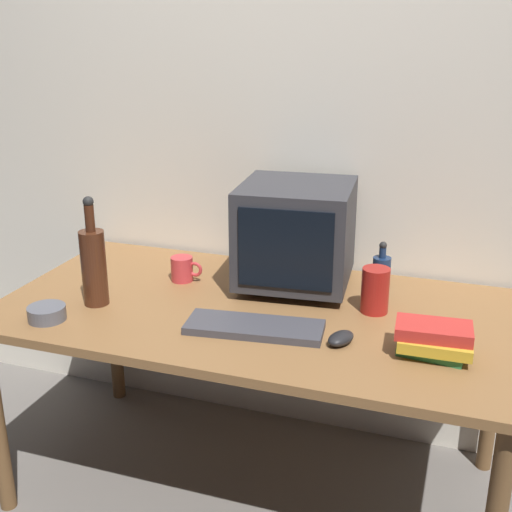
% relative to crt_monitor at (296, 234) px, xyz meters
% --- Properties ---
extents(ground_plane, '(6.00, 6.00, 0.00)m').
position_rel_crt_monitor_xyz_m(ground_plane, '(-0.07, -0.22, -0.91)').
color(ground_plane, slate).
extents(back_wall, '(4.00, 0.08, 2.50)m').
position_rel_crt_monitor_xyz_m(back_wall, '(-0.07, 0.28, 0.34)').
color(back_wall, silver).
rests_on(back_wall, ground).
extents(desk, '(1.70, 0.89, 0.72)m').
position_rel_crt_monitor_xyz_m(desk, '(-0.07, -0.22, -0.27)').
color(desk, olive).
rests_on(desk, ground).
extents(crt_monitor, '(0.41, 0.42, 0.37)m').
position_rel_crt_monitor_xyz_m(crt_monitor, '(0.00, 0.00, 0.00)').
color(crt_monitor, '#333338').
rests_on(crt_monitor, desk).
extents(keyboard, '(0.44, 0.20, 0.02)m').
position_rel_crt_monitor_xyz_m(keyboard, '(-0.02, -0.39, -0.18)').
color(keyboard, '#3F3F47').
rests_on(keyboard, desk).
extents(computer_mouse, '(0.09, 0.12, 0.04)m').
position_rel_crt_monitor_xyz_m(computer_mouse, '(0.25, -0.39, -0.17)').
color(computer_mouse, black).
rests_on(computer_mouse, desk).
extents(bottle_tall, '(0.08, 0.08, 0.37)m').
position_rel_crt_monitor_xyz_m(bottle_tall, '(-0.59, -0.37, -0.05)').
color(bottle_tall, '#472314').
rests_on(bottle_tall, desk).
extents(bottle_short, '(0.06, 0.06, 0.17)m').
position_rel_crt_monitor_xyz_m(bottle_short, '(0.29, 0.10, -0.13)').
color(bottle_short, navy).
rests_on(bottle_short, desk).
extents(book_stack, '(0.22, 0.16, 0.09)m').
position_rel_crt_monitor_xyz_m(book_stack, '(0.51, -0.37, -0.15)').
color(book_stack, '#33894C').
rests_on(book_stack, desk).
extents(mug, '(0.12, 0.08, 0.09)m').
position_rel_crt_monitor_xyz_m(mug, '(-0.40, -0.09, -0.15)').
color(mug, '#CC383D').
rests_on(mug, desk).
extents(cd_spindle, '(0.12, 0.12, 0.04)m').
position_rel_crt_monitor_xyz_m(cd_spindle, '(-0.67, -0.53, -0.17)').
color(cd_spindle, '#595B66').
rests_on(cd_spindle, desk).
extents(metal_canister, '(0.09, 0.09, 0.15)m').
position_rel_crt_monitor_xyz_m(metal_canister, '(0.31, -0.13, -0.12)').
color(metal_canister, '#A51E19').
rests_on(metal_canister, desk).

